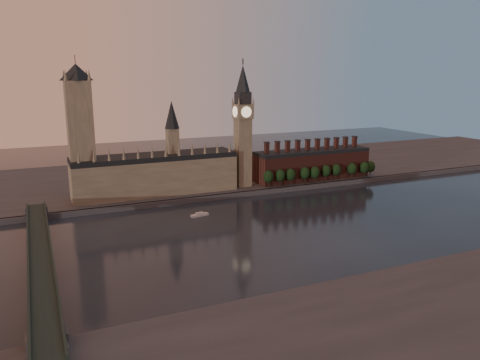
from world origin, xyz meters
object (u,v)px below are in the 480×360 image
Objects in this scene: victoria_tower at (80,129)px; westminster_bridge at (40,257)px; big_ben at (243,125)px; river_boat at (200,215)px.

victoria_tower reaches higher than westminster_bridge.
big_ben is (130.00, -5.00, -2.26)m from victoria_tower.
westminster_bridge is at bearing -145.67° from big_ben.
victoria_tower is at bearing 129.72° from river_boat.
westminster_bridge is 14.85× the size of river_boat.
big_ben is at bearing 34.33° from westminster_bridge.
victoria_tower is at bearing 177.80° from big_ben.
victoria_tower reaches higher than big_ben.
big_ben is 0.54× the size of westminster_bridge.
victoria_tower is 130.12m from big_ben.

